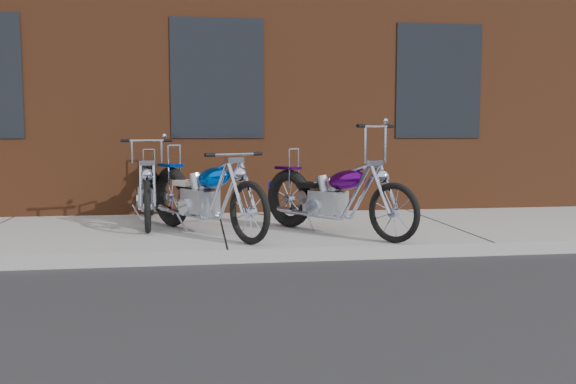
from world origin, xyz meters
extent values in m
plane|color=#2A2A2F|center=(0.00, 0.00, 0.00)|extent=(120.00, 120.00, 0.00)
cube|color=#A5A4A4|center=(0.00, 1.50, 0.07)|extent=(22.00, 3.00, 0.15)
cube|color=brown|center=(0.00, 8.00, 4.00)|extent=(22.00, 10.00, 8.00)
torus|color=black|center=(0.97, 1.35, 0.53)|extent=(0.57, 0.69, 0.76)
torus|color=black|center=(1.96, 0.03, 0.49)|extent=(0.47, 0.59, 0.68)
cube|color=gray|center=(1.37, 0.82, 0.52)|extent=(0.49, 0.51, 0.32)
ellipsoid|color=#4E0666|center=(1.55, 0.58, 0.82)|extent=(0.57, 0.63, 0.32)
cube|color=black|center=(1.21, 1.03, 0.73)|extent=(0.38, 0.39, 0.06)
cylinder|color=#B4BBD4|center=(1.88, 0.14, 0.77)|extent=(0.22, 0.27, 0.57)
cylinder|color=#B4BBD4|center=(1.80, 0.24, 1.46)|extent=(0.48, 0.37, 0.03)
cylinder|color=#B4BBD4|center=(1.02, 1.29, 0.93)|extent=(0.03, 0.03, 0.50)
cylinder|color=#B4BBD4|center=(1.33, 1.08, 0.38)|extent=(0.61, 0.79, 0.05)
torus|color=black|center=(-0.57, 1.62, 0.54)|extent=(0.55, 0.75, 0.79)
torus|color=black|center=(0.34, 0.16, 0.51)|extent=(0.44, 0.64, 0.71)
cube|color=gray|center=(-0.20, 1.03, 0.53)|extent=(0.49, 0.53, 0.33)
ellipsoid|color=blue|center=(-0.04, 0.77, 0.85)|extent=(0.56, 0.66, 0.34)
cube|color=#BCAB99|center=(-0.35, 1.27, 0.75)|extent=(0.39, 0.40, 0.07)
cylinder|color=#B4BBD4|center=(0.27, 0.28, 0.79)|extent=(0.21, 0.29, 0.59)
cylinder|color=#B4BBD4|center=(0.20, 0.40, 1.15)|extent=(0.53, 0.35, 0.03)
cylinder|color=#B4BBD4|center=(-0.52, 1.55, 0.96)|extent=(0.03, 0.03, 0.53)
cylinder|color=#B4BBD4|center=(-0.21, 1.30, 0.39)|extent=(0.57, 0.86, 0.05)
torus|color=black|center=(-1.01, 2.67, 0.51)|extent=(0.19, 0.73, 0.73)
torus|color=black|center=(-0.91, 1.09, 0.48)|extent=(0.11, 0.66, 0.66)
cube|color=gray|center=(-0.97, 2.03, 0.50)|extent=(0.31, 0.42, 0.30)
ellipsoid|color=black|center=(-0.96, 1.75, 0.80)|extent=(0.30, 0.57, 0.31)
cube|color=black|center=(-0.99, 2.29, 0.71)|extent=(0.26, 0.30, 0.06)
cylinder|color=#B4BBD4|center=(-0.92, 1.22, 0.74)|extent=(0.06, 0.29, 0.54)
cylinder|color=#B4BBD4|center=(-0.93, 1.34, 1.29)|extent=(0.56, 0.06, 0.03)
cylinder|color=#B4BBD4|center=(-1.01, 2.59, 0.90)|extent=(0.02, 0.02, 0.48)
cylinder|color=#B4BBD4|center=(-0.87, 2.26, 0.37)|extent=(0.10, 0.91, 0.05)
camera|label=1|loc=(-0.27, -6.37, 1.38)|focal=38.00mm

